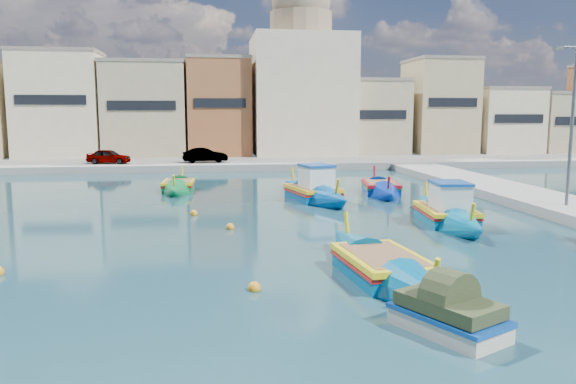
{
  "coord_description": "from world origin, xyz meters",
  "views": [
    {
      "loc": [
        0.65,
        -18.51,
        4.93
      ],
      "look_at": [
        4.0,
        6.0,
        1.4
      ],
      "focal_mm": 35.0,
      "sensor_mm": 36.0,
      "label": 1
    }
  ],
  "objects_px": {
    "quay_street_lamp": "(571,125)",
    "luzzu_turquoise_cabin": "(446,215)",
    "luzzu_cyan_mid": "(381,189)",
    "tender_near": "(448,316)",
    "luzzu_blue_south": "(382,269)",
    "church_block": "(301,78)",
    "luzzu_blue_cabin": "(313,193)",
    "luzzu_green": "(178,187)"
  },
  "relations": [
    {
      "from": "quay_street_lamp",
      "to": "luzzu_blue_cabin",
      "type": "xyz_separation_m",
      "value": [
        -11.14,
        6.4,
        -3.95
      ]
    },
    {
      "from": "quay_street_lamp",
      "to": "luzzu_blue_cabin",
      "type": "bearing_deg",
      "value": 150.1
    },
    {
      "from": "quay_street_lamp",
      "to": "luzzu_turquoise_cabin",
      "type": "height_order",
      "value": "quay_street_lamp"
    },
    {
      "from": "church_block",
      "to": "tender_near",
      "type": "height_order",
      "value": "church_block"
    },
    {
      "from": "luzzu_cyan_mid",
      "to": "quay_street_lamp",
      "type": "bearing_deg",
      "value": -52.0
    },
    {
      "from": "luzzu_turquoise_cabin",
      "to": "luzzu_blue_south",
      "type": "relative_size",
      "value": 1.04
    },
    {
      "from": "church_block",
      "to": "quay_street_lamp",
      "type": "bearing_deg",
      "value": -77.65
    },
    {
      "from": "church_block",
      "to": "quay_street_lamp",
      "type": "relative_size",
      "value": 2.39
    },
    {
      "from": "luzzu_blue_cabin",
      "to": "luzzu_green",
      "type": "distance_m",
      "value": 9.17
    },
    {
      "from": "church_block",
      "to": "luzzu_green",
      "type": "height_order",
      "value": "church_block"
    },
    {
      "from": "tender_near",
      "to": "luzzu_cyan_mid",
      "type": "bearing_deg",
      "value": 76.82
    },
    {
      "from": "quay_street_lamp",
      "to": "tender_near",
      "type": "distance_m",
      "value": 17.88
    },
    {
      "from": "quay_street_lamp",
      "to": "luzzu_cyan_mid",
      "type": "distance_m",
      "value": 11.42
    },
    {
      "from": "luzzu_blue_cabin",
      "to": "luzzu_green",
      "type": "height_order",
      "value": "luzzu_blue_cabin"
    },
    {
      "from": "church_block",
      "to": "quay_street_lamp",
      "type": "xyz_separation_m",
      "value": [
        7.44,
        -34.0,
        -4.07
      ]
    },
    {
      "from": "tender_near",
      "to": "quay_street_lamp",
      "type": "bearing_deg",
      "value": 48.37
    },
    {
      "from": "quay_street_lamp",
      "to": "luzzu_cyan_mid",
      "type": "xyz_separation_m",
      "value": [
        -6.56,
        8.4,
        -4.08
      ]
    },
    {
      "from": "luzzu_blue_cabin",
      "to": "luzzu_cyan_mid",
      "type": "relative_size",
      "value": 1.07
    },
    {
      "from": "quay_street_lamp",
      "to": "luzzu_turquoise_cabin",
      "type": "distance_m",
      "value": 7.58
    },
    {
      "from": "tender_near",
      "to": "luzzu_blue_south",
      "type": "bearing_deg",
      "value": 92.56
    },
    {
      "from": "luzzu_turquoise_cabin",
      "to": "luzzu_green",
      "type": "distance_m",
      "value": 17.45
    },
    {
      "from": "luzzu_turquoise_cabin",
      "to": "luzzu_cyan_mid",
      "type": "bearing_deg",
      "value": 91.06
    },
    {
      "from": "quay_street_lamp",
      "to": "luzzu_blue_south",
      "type": "height_order",
      "value": "quay_street_lamp"
    },
    {
      "from": "church_block",
      "to": "luzzu_blue_south",
      "type": "relative_size",
      "value": 2.12
    },
    {
      "from": "church_block",
      "to": "luzzu_turquoise_cabin",
      "type": "bearing_deg",
      "value": -88.27
    },
    {
      "from": "luzzu_blue_cabin",
      "to": "quay_street_lamp",
      "type": "bearing_deg",
      "value": -29.9
    },
    {
      "from": "luzzu_cyan_mid",
      "to": "church_block",
      "type": "bearing_deg",
      "value": 91.97
    },
    {
      "from": "church_block",
      "to": "luzzu_blue_cabin",
      "type": "distance_m",
      "value": 28.97
    },
    {
      "from": "luzzu_blue_cabin",
      "to": "luzzu_cyan_mid",
      "type": "height_order",
      "value": "luzzu_blue_cabin"
    },
    {
      "from": "quay_street_lamp",
      "to": "luzzu_turquoise_cabin",
      "type": "relative_size",
      "value": 0.86
    },
    {
      "from": "luzzu_turquoise_cabin",
      "to": "tender_near",
      "type": "height_order",
      "value": "luzzu_turquoise_cabin"
    },
    {
      "from": "luzzu_green",
      "to": "quay_street_lamp",
      "type": "bearing_deg",
      "value": -30.8
    },
    {
      "from": "quay_street_lamp",
      "to": "luzzu_cyan_mid",
      "type": "relative_size",
      "value": 0.94
    },
    {
      "from": "quay_street_lamp",
      "to": "luzzu_cyan_mid",
      "type": "height_order",
      "value": "quay_street_lamp"
    },
    {
      "from": "luzzu_green",
      "to": "luzzu_blue_south",
      "type": "height_order",
      "value": "luzzu_blue_south"
    },
    {
      "from": "luzzu_cyan_mid",
      "to": "tender_near",
      "type": "relative_size",
      "value": 2.92
    },
    {
      "from": "church_block",
      "to": "luzzu_blue_south",
      "type": "xyz_separation_m",
      "value": [
        -4.33,
        -42.71,
        -8.14
      ]
    },
    {
      "from": "quay_street_lamp",
      "to": "luzzu_blue_cabin",
      "type": "distance_m",
      "value": 13.44
    },
    {
      "from": "church_block",
      "to": "luzzu_blue_cabin",
      "type": "xyz_separation_m",
      "value": [
        -3.69,
        -27.6,
        -8.02
      ]
    },
    {
      "from": "luzzu_cyan_mid",
      "to": "tender_near",
      "type": "distance_m",
      "value": 22.02
    },
    {
      "from": "quay_street_lamp",
      "to": "luzzu_blue_south",
      "type": "xyz_separation_m",
      "value": [
        -11.78,
        -8.71,
        -4.07
      ]
    },
    {
      "from": "church_block",
      "to": "luzzu_turquoise_cabin",
      "type": "xyz_separation_m",
      "value": [
        1.05,
        -34.9,
        -8.05
      ]
    }
  ]
}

